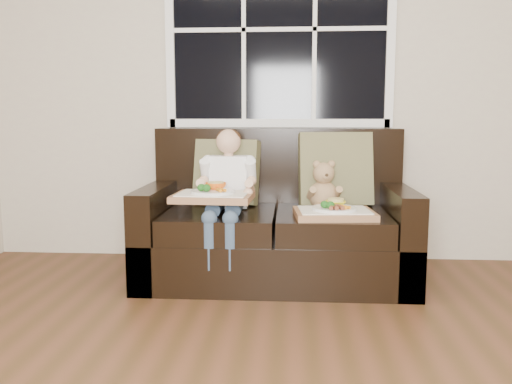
# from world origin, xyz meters

# --- Properties ---
(window_back) EXTENTS (1.62, 0.04, 1.37)m
(window_back) POSITION_xyz_m (-0.12, 2.48, 1.65)
(window_back) COLOR black
(window_back) RESTS_ON room_walls
(loveseat) EXTENTS (1.70, 0.92, 0.96)m
(loveseat) POSITION_xyz_m (-0.12, 2.02, 0.31)
(loveseat) COLOR black
(loveseat) RESTS_ON ground
(pillow_left) EXTENTS (0.47, 0.28, 0.45)m
(pillow_left) POSITION_xyz_m (-0.46, 2.17, 0.67)
(pillow_left) COLOR olive
(pillow_left) RESTS_ON loveseat
(pillow_right) EXTENTS (0.50, 0.27, 0.50)m
(pillow_right) POSITION_xyz_m (0.27, 2.17, 0.69)
(pillow_right) COLOR olive
(pillow_right) RESTS_ON loveseat
(child) EXTENTS (0.35, 0.58, 0.79)m
(child) POSITION_xyz_m (-0.43, 1.90, 0.63)
(child) COLOR white
(child) RESTS_ON loveseat
(teddy_bear) EXTENTS (0.21, 0.26, 0.33)m
(teddy_bear) POSITION_xyz_m (0.18, 2.02, 0.58)
(teddy_bear) COLOR tan
(teddy_bear) RESTS_ON loveseat
(tray_left) EXTENTS (0.49, 0.38, 0.11)m
(tray_left) POSITION_xyz_m (-0.49, 1.72, 0.58)
(tray_left) COLOR #A46A4A
(tray_left) RESTS_ON child
(tray_right) EXTENTS (0.49, 0.39, 0.11)m
(tray_right) POSITION_xyz_m (0.23, 1.73, 0.48)
(tray_right) COLOR #A46A4A
(tray_right) RESTS_ON loveseat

